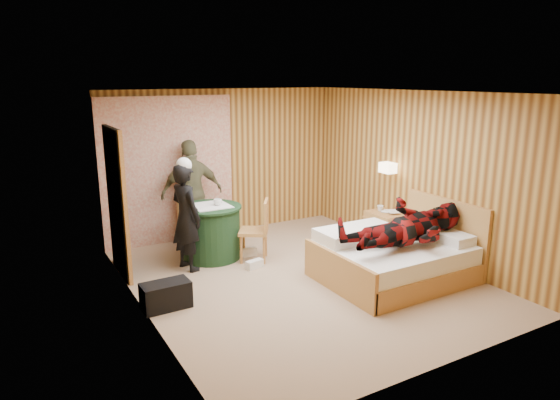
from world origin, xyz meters
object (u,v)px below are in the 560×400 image
woman_standing (186,217)px  man_on_bed (410,216)px  man_at_table (192,193)px  chair_far (193,213)px  bed (394,258)px  nightstand (385,230)px  duffel_bag (166,295)px  wall_lamp (388,168)px  round_table (211,232)px  chair_near (259,226)px

woman_standing → man_on_bed: (2.34, -1.96, 0.17)m
man_at_table → man_on_bed: size_ratio=0.97×
chair_far → man_on_bed: bearing=-74.7°
bed → woman_standing: woman_standing is taller
nightstand → duffel_bag: (-3.73, -0.39, -0.14)m
bed → man_on_bed: bearing=-84.7°
wall_lamp → man_at_table: size_ratio=0.15×
round_table → man_on_bed: bearing=-49.8°
bed → round_table: size_ratio=2.09×
nightstand → chair_far: (-2.63, 1.67, 0.24)m
wall_lamp → duffel_bag: wall_lamp is taller
man_at_table → man_on_bed: 3.53m
wall_lamp → chair_near: (-2.06, 0.45, -0.76)m
nightstand → man_on_bed: size_ratio=0.34×
man_on_bed → nightstand: bearing=60.0°
duffel_bag → chair_far: bearing=60.5°
wall_lamp → round_table: 2.93m
chair_near → man_at_table: 1.39m
bed → chair_far: 3.30m
bed → woman_standing: (-2.32, 1.73, 0.47)m
wall_lamp → nightstand: 1.00m
round_table → chair_far: 0.74m
wall_lamp → nightstand: wall_lamp is taller
chair_near → man_at_table: size_ratio=0.54×
nightstand → bed: bearing=-125.9°
nightstand → woman_standing: 3.18m
round_table → duffel_bag: round_table is taller
chair_far → round_table: bearing=-105.6°
woman_standing → man_on_bed: man_on_bed is taller
chair_near → woman_standing: (-1.05, 0.20, 0.23)m
wall_lamp → nightstand: bearing=-133.0°
chair_far → bed: bearing=-72.9°
nightstand → man_at_table: size_ratio=0.35×
nightstand → chair_near: 2.09m
bed → woman_standing: 2.93m
nightstand → duffel_bag: 3.75m
wall_lamp → man_at_table: 3.16m
bed → round_table: bed is taller
duffel_bag → woman_standing: woman_standing is taller
bed → nightstand: bed is taller
round_table → man_on_bed: man_on_bed is taller
round_table → man_at_table: (0.00, 0.78, 0.45)m
chair_far → woman_standing: woman_standing is taller
wall_lamp → woman_standing: woman_standing is taller
nightstand → round_table: round_table is taller
man_on_bed → chair_far: bearing=122.8°
wall_lamp → woman_standing: bearing=168.2°
nightstand → duffel_bag: nightstand is taller
wall_lamp → duffel_bag: bearing=-173.5°
chair_far → man_at_table: size_ratio=0.54×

